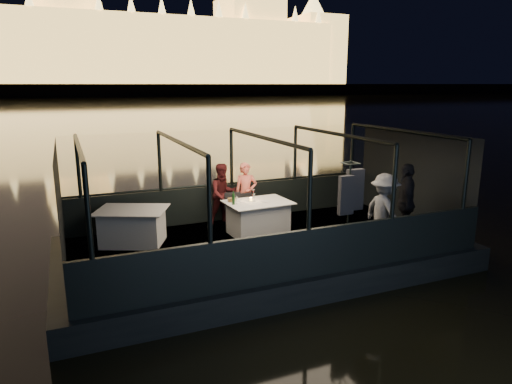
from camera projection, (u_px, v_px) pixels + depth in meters
name	position (u px, v px, depth m)	size (l,w,h in m)	color
river_water	(85.00, 106.00, 81.92)	(500.00, 500.00, 0.00)	black
boat_hull	(263.00, 264.00, 10.12)	(8.60, 4.40, 1.00)	black
boat_deck	(263.00, 243.00, 10.01)	(8.00, 4.00, 0.04)	black
gunwale_port	(232.00, 202.00, 11.69)	(8.00, 0.08, 0.90)	black
gunwale_starboard	(308.00, 253.00, 8.10)	(8.00, 0.08, 0.90)	black
cabin_glass_port	(231.00, 157.00, 11.43)	(8.00, 0.02, 1.40)	#99B2B2
cabin_glass_starboard	(310.00, 191.00, 7.84)	(8.00, 0.02, 1.40)	#99B2B2
cabin_roof_glass	(263.00, 138.00, 9.47)	(8.00, 4.00, 0.02)	#99B2B2
end_wall_fore	(61.00, 211.00, 8.23)	(0.02, 4.00, 2.30)	black
end_wall_aft	(412.00, 177.00, 11.24)	(0.02, 4.00, 2.30)	black
canopy_ribs	(263.00, 191.00, 9.74)	(8.00, 4.00, 2.30)	black
embankment	(70.00, 91.00, 198.36)	(400.00, 140.00, 6.00)	#423D33
parliament_building	(65.00, 11.00, 160.50)	(220.00, 32.00, 60.00)	#F2D18C
dining_table_central	(258.00, 218.00, 10.49)	(1.45, 1.05, 0.77)	silver
dining_table_aft	(133.00, 227.00, 9.84)	(1.46, 1.06, 0.78)	white
chair_port_left	(235.00, 210.00, 10.88)	(0.39, 0.39, 0.84)	black
chair_port_right	(247.00, 209.00, 11.00)	(0.37, 0.37, 0.79)	black
coat_stand	(348.00, 214.00, 8.97)	(0.54, 0.44, 1.96)	black
person_woman_coral	(246.00, 194.00, 11.25)	(0.55, 0.36, 1.52)	#F06D57
person_man_maroon	(223.00, 194.00, 11.19)	(0.73, 0.56, 1.51)	#451314
passenger_stripe	(384.00, 210.00, 9.45)	(1.04, 0.59, 1.61)	silver
passenger_dark	(405.00, 203.00, 9.96)	(1.02, 0.43, 1.74)	black
wine_bottle	(233.00, 198.00, 10.14)	(0.06, 0.06, 0.30)	#143715
bread_basket	(232.00, 200.00, 10.42)	(0.19, 0.19, 0.07)	brown
amber_candle	(251.00, 199.00, 10.49)	(0.05, 0.05, 0.08)	#FFB73F
plate_near	(265.00, 201.00, 10.43)	(0.21, 0.21, 0.01)	white
plate_far	(237.00, 201.00, 10.49)	(0.24, 0.24, 0.01)	white
wine_glass_white	(237.00, 200.00, 10.18)	(0.06, 0.06, 0.18)	white
wine_glass_red	(253.00, 194.00, 10.78)	(0.07, 0.07, 0.19)	silver
wine_glass_empty	(254.00, 198.00, 10.41)	(0.06, 0.06, 0.18)	silver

